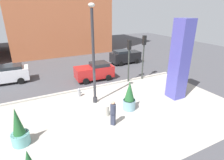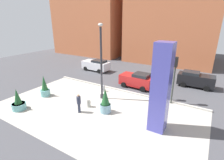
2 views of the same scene
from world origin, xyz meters
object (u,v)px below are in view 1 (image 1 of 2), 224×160
art_pillar_blue (180,60)px  traffic_light_far_side (129,54)px  lamp_post (94,59)px  traffic_light_corner (144,51)px  potted_plant_mid_plaza (129,97)px  pedestrian_crossing (113,112)px  car_intersection (5,74)px  fire_hydrant (79,92)px  concrete_bollard (107,111)px  car_curb_west (125,56)px  potted_plant_curbside (19,130)px  car_far_lane (95,71)px

art_pillar_blue → traffic_light_far_side: size_ratio=1.51×
lamp_post → traffic_light_corner: size_ratio=1.62×
potted_plant_mid_plaza → pedestrian_crossing: size_ratio=1.29×
car_intersection → pedestrian_crossing: 12.73m
art_pillar_blue → fire_hydrant: bearing=152.7°
concrete_bollard → traffic_light_far_side: (4.64, 4.70, 2.47)m
potted_plant_mid_plaza → car_curb_west: (5.89, 10.51, -0.03)m
concrete_bollard → car_curb_west: size_ratio=0.19×
traffic_light_corner → pedestrian_crossing: traffic_light_corner is taller
fire_hydrant → traffic_light_far_side: traffic_light_far_side is taller
traffic_light_corner → traffic_light_far_side: size_ratio=1.08×
fire_hydrant → concrete_bollard: size_ratio=1.00×
concrete_bollard → car_curb_west: car_curb_west is taller
lamp_post → pedestrian_crossing: lamp_post is taller
lamp_post → concrete_bollard: 3.86m
potted_plant_mid_plaza → traffic_light_far_side: bearing=59.1°
potted_plant_mid_plaza → fire_hydrant: potted_plant_mid_plaza is taller
potted_plant_mid_plaza → car_intersection: size_ratio=0.49×
potted_plant_curbside → pedestrian_crossing: bearing=-7.7°
traffic_light_far_side → car_far_lane: 4.00m
traffic_light_far_side → car_intersection: traffic_light_far_side is taller
lamp_post → car_far_lane: size_ratio=1.86×
potted_plant_mid_plaza → car_far_lane: size_ratio=0.56×
art_pillar_blue → car_far_lane: size_ratio=1.60×
fire_hydrant → traffic_light_corner: bearing=7.6°
potted_plant_mid_plaza → car_intersection: (-8.22, 9.89, -0.06)m
traffic_light_far_side → car_far_lane: size_ratio=1.06×
art_pillar_blue → potted_plant_mid_plaza: art_pillar_blue is taller
car_curb_west → fire_hydrant: bearing=-141.4°
potted_plant_mid_plaza → fire_hydrant: size_ratio=2.93×
lamp_post → car_curb_west: size_ratio=1.82×
art_pillar_blue → traffic_light_corner: size_ratio=1.40×
lamp_post → potted_plant_curbside: size_ratio=3.25×
lamp_post → traffic_light_corner: bearing=21.6°
potted_plant_mid_plaza → traffic_light_corner: traffic_light_corner is taller
art_pillar_blue → pedestrian_crossing: size_ratio=3.71×
lamp_post → fire_hydrant: size_ratio=9.77×
traffic_light_far_side → car_far_lane: traffic_light_far_side is taller
traffic_light_corner → car_far_lane: traffic_light_corner is taller
potted_plant_mid_plaza → fire_hydrant: 4.59m
traffic_light_corner → pedestrian_crossing: 8.94m
potted_plant_mid_plaza → car_far_lane: (0.02, 6.80, -0.07)m
lamp_post → fire_hydrant: 3.66m
art_pillar_blue → car_intersection: size_ratio=1.42×
fire_hydrant → pedestrian_crossing: pedestrian_crossing is taller
car_curb_west → car_far_lane: bearing=-147.7°
lamp_post → traffic_light_far_side: lamp_post is taller
car_intersection → car_far_lane: (8.24, -3.09, -0.00)m
potted_plant_curbside → car_far_lane: size_ratio=0.57×
lamp_post → art_pillar_blue: lamp_post is taller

